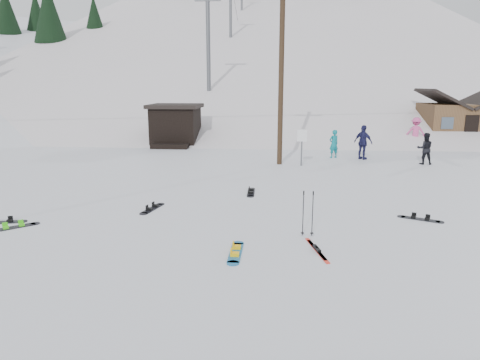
# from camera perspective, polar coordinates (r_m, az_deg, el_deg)

# --- Properties ---
(ground) EXTENTS (200.00, 200.00, 0.00)m
(ground) POSITION_cam_1_polar(r_m,az_deg,el_deg) (9.11, -6.48, -13.88)
(ground) COLOR white
(ground) RESTS_ON ground
(ski_slope) EXTENTS (60.00, 85.24, 65.97)m
(ski_slope) POSITION_cam_1_polar(r_m,az_deg,el_deg) (65.03, 2.78, -1.68)
(ski_slope) COLOR silver
(ski_slope) RESTS_ON ground
(ridge_left) EXTENTS (47.54, 95.03, 58.38)m
(ridge_left) POSITION_cam_1_polar(r_m,az_deg,el_deg) (69.11, -28.79, -1.54)
(ridge_left) COLOR white
(ridge_left) RESTS_ON ground
(treeline_crest) EXTENTS (50.00, 6.00, 10.00)m
(treeline_crest) POSITION_cam_1_polar(r_m,az_deg,el_deg) (94.10, 3.40, 10.14)
(treeline_crest) COLOR black
(treeline_crest) RESTS_ON ski_slope
(utility_pole) EXTENTS (2.00, 0.26, 9.00)m
(utility_pole) POSITION_cam_1_polar(r_m,az_deg,el_deg) (22.01, 5.52, 14.21)
(utility_pole) COLOR #3A2819
(utility_pole) RESTS_ON ground
(trail_sign) EXTENTS (0.50, 0.09, 1.85)m
(trail_sign) POSITION_cam_1_polar(r_m,az_deg,el_deg) (21.80, 8.26, 5.18)
(trail_sign) COLOR #595B60
(trail_sign) RESTS_ON ground
(lift_hut) EXTENTS (3.40, 4.10, 2.75)m
(lift_hut) POSITION_cam_1_polar(r_m,az_deg,el_deg) (29.81, -8.57, 7.31)
(lift_hut) COLOR black
(lift_hut) RESTS_ON ground
(lift_tower_near) EXTENTS (2.20, 0.36, 8.00)m
(lift_tower_near) POSITION_cam_1_polar(r_m,az_deg,el_deg) (38.60, -4.26, 18.25)
(lift_tower_near) COLOR #595B60
(lift_tower_near) RESTS_ON ski_slope
(lift_tower_mid) EXTENTS (2.20, 0.36, 8.00)m
(lift_tower_mid) POSITION_cam_1_polar(r_m,az_deg,el_deg) (59.17, -1.27, 22.65)
(lift_tower_mid) COLOR #595B60
(lift_tower_mid) RESTS_ON ski_slope
(cabin) EXTENTS (5.39, 4.40, 3.77)m
(cabin) POSITION_cam_1_polar(r_m,az_deg,el_deg) (34.78, 27.18, 7.01)
(cabin) COLOR brown
(cabin) RESTS_ON ground
(hero_snowboard) EXTENTS (0.31, 1.57, 0.11)m
(hero_snowboard) POSITION_cam_1_polar(r_m,az_deg,el_deg) (10.65, -0.58, -9.58)
(hero_snowboard) COLOR #1B72B2
(hero_snowboard) RESTS_ON ground
(hero_skis) EXTENTS (0.46, 1.65, 0.09)m
(hero_skis) POSITION_cam_1_polar(r_m,az_deg,el_deg) (10.98, 10.20, -9.11)
(hero_skis) COLOR red
(hero_skis) RESTS_ON ground
(ski_poles) EXTENTS (0.35, 0.09, 1.25)m
(ski_poles) POSITION_cam_1_polar(r_m,az_deg,el_deg) (11.80, 9.03, -4.34)
(ski_poles) COLOR black
(ski_poles) RESTS_ON ground
(board_scatter_a) EXTENTS (1.35, 0.54, 0.10)m
(board_scatter_a) POSITION_cam_1_polar(r_m,az_deg,el_deg) (14.71, -29.09, -4.91)
(board_scatter_a) COLOR black
(board_scatter_a) RESTS_ON ground
(board_scatter_b) EXTENTS (0.53, 1.41, 0.10)m
(board_scatter_b) POSITION_cam_1_polar(r_m,az_deg,el_deg) (14.54, -11.61, -3.71)
(board_scatter_b) COLOR black
(board_scatter_b) RESTS_ON ground
(board_scatter_c) EXTENTS (1.11, 1.03, 0.10)m
(board_scatter_c) POSITION_cam_1_polar(r_m,az_deg,el_deg) (14.05, -27.93, -5.55)
(board_scatter_c) COLOR black
(board_scatter_c) RESTS_ON ground
(board_scatter_d) EXTENTS (1.25, 0.73, 0.09)m
(board_scatter_d) POSITION_cam_1_polar(r_m,az_deg,el_deg) (14.28, 22.91, -4.79)
(board_scatter_d) COLOR black
(board_scatter_d) RESTS_ON ground
(board_scatter_f) EXTENTS (0.29, 1.46, 0.10)m
(board_scatter_f) POSITION_cam_1_polar(r_m,az_deg,el_deg) (16.38, 1.48, -1.61)
(board_scatter_f) COLOR black
(board_scatter_f) RESTS_ON ground
(skier_teal) EXTENTS (0.68, 0.60, 1.58)m
(skier_teal) POSITION_cam_1_polar(r_m,az_deg,el_deg) (24.68, 12.39, 4.73)
(skier_teal) COLOR #0C757F
(skier_teal) RESTS_ON ground
(skier_dark) EXTENTS (0.84, 0.69, 1.63)m
(skier_dark) POSITION_cam_1_polar(r_m,az_deg,el_deg) (24.08, 23.43, 3.86)
(skier_dark) COLOR black
(skier_dark) RESTS_ON ground
(skier_pink) EXTENTS (1.37, 0.97, 1.92)m
(skier_pink) POSITION_cam_1_polar(r_m,az_deg,el_deg) (31.02, 22.36, 5.96)
(skier_pink) COLOR #D44B8D
(skier_pink) RESTS_ON ground
(skier_navy) EXTENTS (1.12, 1.10, 1.89)m
(skier_navy) POSITION_cam_1_polar(r_m,az_deg,el_deg) (24.50, 16.11, 4.85)
(skier_navy) COLOR #1C1C47
(skier_navy) RESTS_ON ground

